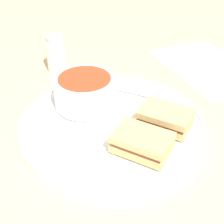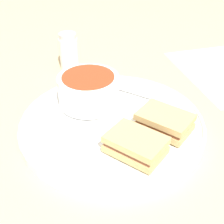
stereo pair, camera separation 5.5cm
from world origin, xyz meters
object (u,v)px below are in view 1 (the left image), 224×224
(sandwich_half_near, at_px, (142,142))
(soup_bowl, at_px, (85,91))
(sandwich_half_far, at_px, (165,118))
(salt_shaker, at_px, (56,54))
(spoon, at_px, (112,87))

(sandwich_half_near, bearing_deg, soup_bowl, 105.25)
(soup_bowl, height_order, sandwich_half_far, soup_bowl)
(sandwich_half_far, relative_size, salt_shaker, 1.21)
(spoon, relative_size, salt_shaker, 1.05)
(soup_bowl, distance_m, sandwich_half_near, 0.16)
(sandwich_half_far, bearing_deg, sandwich_half_near, -146.09)
(soup_bowl, height_order, sandwich_half_near, soup_bowl)
(soup_bowl, relative_size, spoon, 1.25)
(sandwich_half_near, xyz_separation_m, salt_shaker, (-0.05, 0.35, 0.01))
(soup_bowl, distance_m, sandwich_half_far, 0.16)
(sandwich_half_near, height_order, salt_shaker, salt_shaker)
(sandwich_half_near, bearing_deg, sandwich_half_far, 33.91)
(sandwich_half_far, bearing_deg, soup_bowl, 133.93)
(soup_bowl, xyz_separation_m, salt_shaker, (-0.01, 0.19, -0.01))
(spoon, bearing_deg, sandwich_half_near, 127.64)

